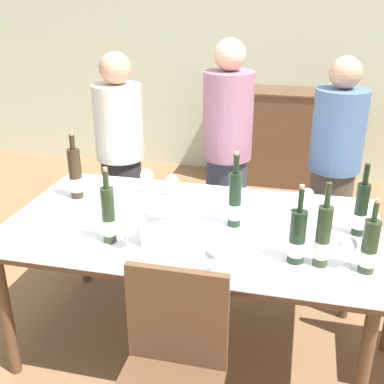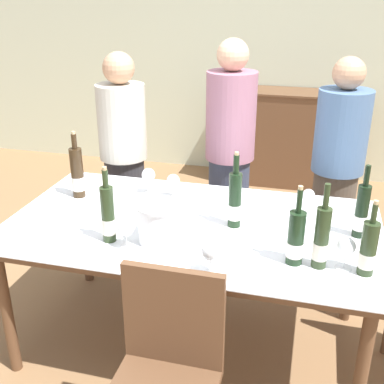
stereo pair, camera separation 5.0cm
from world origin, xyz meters
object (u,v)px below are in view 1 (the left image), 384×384
wine_bottle_1 (109,216)px  wine_glass_3 (147,176)px  wine_bottle_0 (369,248)px  wine_glass_0 (307,196)px  wine_glass_5 (172,181)px  wine_bottle_6 (75,175)px  person_guest_right (333,178)px  sideboard_cabinet (283,137)px  dining_table (192,234)px  wine_bottle_2 (361,210)px  ice_bucket (160,222)px  wine_bottle_4 (297,238)px  wine_glass_4 (347,246)px  chair_near_front (171,367)px  wine_bottle_5 (235,200)px  person_guest_left (227,162)px  person_host (121,164)px  wine_glass_1 (127,228)px  wine_bottle_3 (323,238)px  wine_glass_2 (213,252)px

wine_bottle_1 → wine_glass_3: wine_bottle_1 is taller
wine_bottle_1 → wine_bottle_0: bearing=0.3°
wine_glass_0 → wine_glass_5: bearing=176.8°
wine_bottle_6 → person_guest_right: (1.48, 0.69, -0.15)m
sideboard_cabinet → wine_glass_3: sideboard_cabinet is taller
wine_bottle_6 → person_guest_right: bearing=24.9°
dining_table → wine_bottle_2: size_ratio=5.18×
ice_bucket → wine_bottle_6: 0.74m
dining_table → wine_glass_3: (-0.35, 0.33, 0.17)m
wine_bottle_4 → wine_glass_4: wine_bottle_4 is taller
chair_near_front → wine_glass_5: bearing=105.0°
ice_bucket → wine_bottle_5: (0.32, 0.24, 0.04)m
sideboard_cabinet → ice_bucket: size_ratio=6.23×
person_guest_left → wine_bottle_4: bearing=-66.0°
person_host → wine_bottle_5: bearing=-39.7°
sideboard_cabinet → person_guest_right: 1.88m
wine_bottle_5 → person_host: size_ratio=0.26×
sideboard_cabinet → wine_bottle_6: 2.76m
sideboard_cabinet → wine_bottle_5: size_ratio=3.42×
wine_bottle_6 → wine_glass_1: size_ratio=2.63×
person_guest_right → wine_glass_3: bearing=-154.0°
sideboard_cabinet → wine_bottle_5: wine_bottle_5 is taller
wine_glass_5 → wine_bottle_3: bearing=-34.1°
wine_bottle_2 → person_guest_right: person_guest_right is taller
person_guest_left → wine_bottle_6: bearing=-137.8°
sideboard_cabinet → dining_table: (-0.33, -2.68, 0.23)m
wine_bottle_0 → wine_glass_4: 0.09m
wine_glass_1 → wine_glass_4: bearing=3.6°
wine_bottle_1 → wine_glass_0: 1.07m
wine_bottle_2 → wine_glass_2: size_ratio=2.52×
wine_bottle_5 → wine_glass_1: wine_bottle_5 is taller
wine_bottle_0 → wine_bottle_4: wine_bottle_4 is taller
person_host → wine_glass_4: bearing=-35.7°
chair_near_front → wine_glass_2: bearing=73.2°
sideboard_cabinet → wine_glass_3: (-0.69, -2.35, 0.40)m
wine_bottle_4 → person_host: person_host is taller
wine_glass_1 → wine_glass_0: bearing=35.4°
ice_bucket → wine_bottle_4: 0.65m
wine_bottle_6 → wine_glass_5: bearing=13.6°
wine_bottle_6 → person_guest_left: person_guest_left is taller
wine_bottle_1 → chair_near_front: size_ratio=0.42×
wine_glass_5 → person_guest_left: bearing=68.0°
wine_bottle_0 → wine_glass_4: bearing=168.2°
wine_bottle_4 → wine_glass_1: bearing=-175.9°
wine_bottle_3 → wine_bottle_6: bearing=162.4°
wine_glass_5 → person_guest_right: bearing=30.7°
wine_bottle_3 → chair_near_front: bearing=-137.3°
sideboard_cabinet → chair_near_front: sideboard_cabinet is taller
wine_bottle_2 → wine_glass_1: bearing=-159.9°
wine_bottle_1 → person_host: person_host is taller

